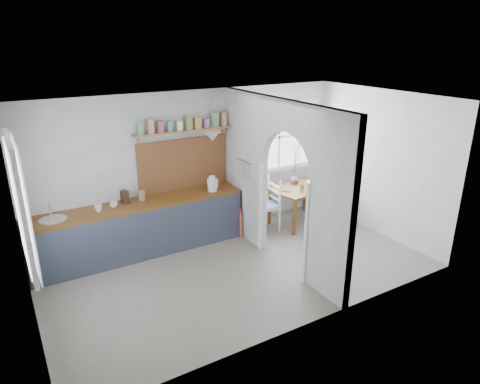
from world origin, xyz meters
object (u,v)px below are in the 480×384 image
chair_left (264,205)px  chair_right (331,195)px  dining_table (300,205)px  vase (295,179)px  kettle (212,183)px

chair_left → chair_right: (1.58, -0.06, -0.08)m
dining_table → vase: size_ratio=6.52×
kettle → vase: bearing=-17.1°
dining_table → kettle: (-1.78, 0.24, 0.67)m
chair_left → kettle: size_ratio=3.69×
kettle → vase: 1.82m
kettle → chair_left: bearing=-28.2°
dining_table → chair_left: chair_left is taller
vase → chair_right: bearing=-19.0°
chair_right → kettle: kettle is taller
dining_table → chair_right: (0.78, -0.01, 0.06)m
chair_left → vase: size_ratio=5.63×
dining_table → vase: bearing=73.0°
kettle → vase: kettle is taller
chair_left → kettle: (-0.98, 0.19, 0.54)m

